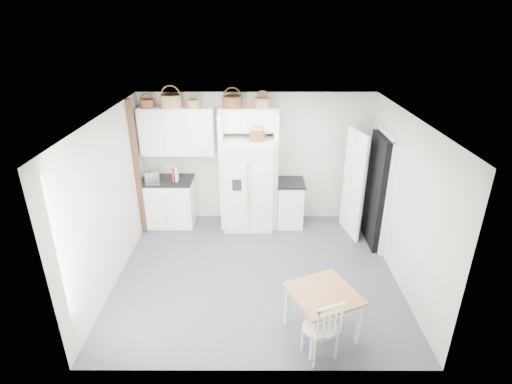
{
  "coord_description": "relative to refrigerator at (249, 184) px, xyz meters",
  "views": [
    {
      "loc": [
        0.0,
        -5.5,
        3.93
      ],
      "look_at": [
        -0.01,
        0.4,
        1.28
      ],
      "focal_mm": 28.0,
      "sensor_mm": 36.0,
      "label": 1
    }
  ],
  "objects": [
    {
      "name": "basket_bridge_b",
      "position": [
        0.25,
        0.2,
        1.53
      ],
      "size": [
        0.3,
        0.3,
        0.17
      ],
      "primitive_type": "cylinder",
      "color": "olive",
      "rests_on": "bridge_cabinet"
    },
    {
      "name": "counter_left",
      "position": [
        -1.63,
        0.07,
        0.05
      ],
      "size": [
        1.05,
        0.68,
        0.04
      ],
      "primitive_type": "cube",
      "color": "black",
      "rests_on": "base_cab_left"
    },
    {
      "name": "basket_fridge_b",
      "position": [
        0.16,
        -0.1,
        0.98
      ],
      "size": [
        0.28,
        0.28,
        0.15
      ],
      "primitive_type": "cylinder",
      "color": "brown",
      "rests_on": "refrigerator"
    },
    {
      "name": "base_cab_right",
      "position": [
        0.81,
        0.07,
        -0.46
      ],
      "size": [
        0.5,
        0.6,
        0.89
      ],
      "primitive_type": "cube",
      "color": "white",
      "rests_on": "floor"
    },
    {
      "name": "floor",
      "position": [
        0.15,
        -1.63,
        -0.9
      ],
      "size": [
        4.5,
        4.5,
        0.0
      ],
      "primitive_type": "plane",
      "color": "#464651",
      "rests_on": "ground"
    },
    {
      "name": "wall_left",
      "position": [
        -2.1,
        -1.63,
        0.4
      ],
      "size": [
        0.0,
        4.0,
        4.0
      ],
      "primitive_type": "plane",
      "rotation": [
        1.57,
        0.0,
        1.57
      ],
      "color": "#B2AD9F",
      "rests_on": "floor"
    },
    {
      "name": "windsor_chair",
      "position": [
        0.93,
        -3.38,
        -0.46
      ],
      "size": [
        0.56,
        0.54,
        0.9
      ],
      "primitive_type": "cube",
      "rotation": [
        0.0,
        0.0,
        0.41
      ],
      "color": "white",
      "rests_on": "floor"
    },
    {
      "name": "wall_back",
      "position": [
        0.15,
        0.37,
        0.4
      ],
      "size": [
        4.5,
        0.0,
        4.5
      ],
      "primitive_type": "plane",
      "rotation": [
        1.57,
        0.0,
        0.0
      ],
      "color": "#B2AD9F",
      "rests_on": "floor"
    },
    {
      "name": "fridge_panel_right",
      "position": [
        0.51,
        0.07,
        0.25
      ],
      "size": [
        0.08,
        0.6,
        2.3
      ],
      "primitive_type": "cube",
      "color": "white",
      "rests_on": "floor"
    },
    {
      "name": "basket_upper_a",
      "position": [
        -1.86,
        0.2,
        1.52
      ],
      "size": [
        0.26,
        0.26,
        0.15
      ],
      "primitive_type": "cylinder",
      "color": "brown",
      "rests_on": "upper_cabinet"
    },
    {
      "name": "door_slab",
      "position": [
        1.95,
        -0.29,
        0.12
      ],
      "size": [
        0.21,
        0.79,
        2.05
      ],
      "primitive_type": "cube",
      "rotation": [
        0.0,
        0.0,
        -1.36
      ],
      "color": "white",
      "rests_on": "floor"
    },
    {
      "name": "wall_right",
      "position": [
        2.4,
        -1.63,
        0.4
      ],
      "size": [
        0.0,
        4.0,
        4.0
      ],
      "primitive_type": "plane",
      "rotation": [
        1.57,
        0.0,
        -1.57
      ],
      "color": "#B2AD9F",
      "rests_on": "floor"
    },
    {
      "name": "cookbook_cream",
      "position": [
        -1.39,
        -0.01,
        0.2
      ],
      "size": [
        0.04,
        0.17,
        0.26
      ],
      "primitive_type": "cube",
      "rotation": [
        0.0,
        0.0,
        0.0
      ],
      "color": "silver",
      "rests_on": "counter_left"
    },
    {
      "name": "ceiling",
      "position": [
        0.15,
        -1.63,
        1.7
      ],
      "size": [
        4.5,
        4.5,
        0.0
      ],
      "primitive_type": "plane",
      "color": "white",
      "rests_on": "wall_back"
    },
    {
      "name": "base_cab_left",
      "position": [
        -1.63,
        0.07,
        -0.44
      ],
      "size": [
        1.01,
        0.64,
        0.93
      ],
      "primitive_type": "cube",
      "color": "white",
      "rests_on": "floor"
    },
    {
      "name": "trim_post",
      "position": [
        -2.05,
        -0.28,
        0.4
      ],
      "size": [
        0.09,
        0.09,
        2.6
      ],
      "primitive_type": "cube",
      "color": "#39240F",
      "rests_on": "floor"
    },
    {
      "name": "upper_cabinet",
      "position": [
        -1.35,
        0.2,
        1.0
      ],
      "size": [
        1.4,
        0.34,
        0.9
      ],
      "primitive_type": "cube",
      "color": "white",
      "rests_on": "wall_back"
    },
    {
      "name": "doorway_void",
      "position": [
        2.31,
        -0.63,
        0.12
      ],
      "size": [
        0.18,
        0.85,
        2.05
      ],
      "primitive_type": "cube",
      "color": "black",
      "rests_on": "floor"
    },
    {
      "name": "basket_upper_b",
      "position": [
        -1.42,
        0.2,
        1.56
      ],
      "size": [
        0.39,
        0.39,
        0.23
      ],
      "primitive_type": "cylinder",
      "color": "olive",
      "rests_on": "upper_cabinet"
    },
    {
      "name": "fridge_panel_left",
      "position": [
        -0.51,
        0.07,
        0.25
      ],
      "size": [
        0.08,
        0.6,
        2.3
      ],
      "primitive_type": "cube",
      "color": "white",
      "rests_on": "floor"
    },
    {
      "name": "cookbook_red",
      "position": [
        -1.45,
        -0.01,
        0.18
      ],
      "size": [
        0.05,
        0.15,
        0.22
      ],
      "primitive_type": "cube",
      "rotation": [
        0.0,
        0.0,
        0.1
      ],
      "color": "#A42425",
      "rests_on": "counter_left"
    },
    {
      "name": "refrigerator",
      "position": [
        0.0,
        0.0,
        0.0
      ],
      "size": [
        0.93,
        0.75,
        1.81
      ],
      "primitive_type": "cube",
      "color": "silver",
      "rests_on": "floor"
    },
    {
      "name": "counter_right",
      "position": [
        0.81,
        0.07,
        0.0
      ],
      "size": [
        0.54,
        0.64,
        0.04
      ],
      "primitive_type": "cube",
      "color": "black",
      "rests_on": "base_cab_right"
    },
    {
      "name": "basket_upper_c",
      "position": [
        -1.01,
        0.2,
        1.51
      ],
      "size": [
        0.24,
        0.24,
        0.14
      ],
      "primitive_type": "cylinder",
      "color": "olive",
      "rests_on": "upper_cabinet"
    },
    {
      "name": "toaster",
      "position": [
        -1.87,
        0.01,
        0.17
      ],
      "size": [
        0.3,
        0.21,
        0.19
      ],
      "primitive_type": "cube",
      "rotation": [
        0.0,
        0.0,
        0.23
      ],
      "color": "silver",
      "rests_on": "counter_left"
    },
    {
      "name": "basket_bridge_a",
      "position": [
        -0.29,
        0.2,
        1.55
      ],
      "size": [
        0.36,
        0.36,
        0.21
      ],
      "primitive_type": "cylinder",
      "color": "brown",
      "rests_on": "bridge_cabinet"
    },
    {
      "name": "bridge_cabinet",
      "position": [
        -0.0,
        0.2,
        1.22
      ],
      "size": [
        1.12,
        0.34,
        0.45
      ],
      "primitive_type": "cube",
      "color": "white",
      "rests_on": "wall_back"
    },
    {
      "name": "dining_table",
      "position": [
        1.01,
        -3.0,
        -0.57
      ],
      "size": [
        1.05,
        1.05,
        0.67
      ],
      "primitive_type": "cube",
      "rotation": [
        0.0,
        0.0,
        0.41
      ],
      "color": "brown",
      "rests_on": "floor"
    }
  ]
}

